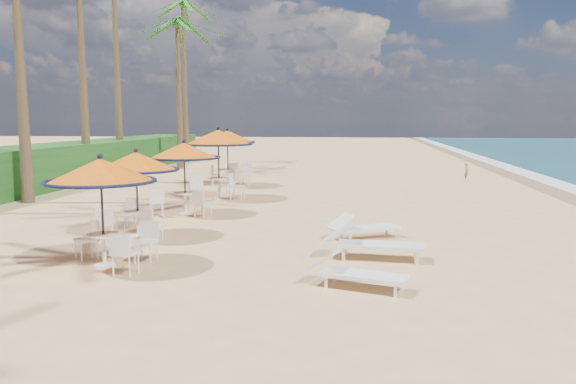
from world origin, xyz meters
name	(u,v)px	position (x,y,z in m)	size (l,w,h in m)	color
ground	(337,280)	(0.00, 0.00, 0.00)	(160.00, 160.00, 0.00)	tan
scrub_hedge	(17,170)	(-13.50, 11.00, 0.90)	(3.00, 40.00, 1.80)	#194716
station_0	(104,184)	(-4.68, 0.39, 1.67)	(2.19, 2.19, 2.29)	black
station_1	(135,172)	(-5.22, 3.22, 1.64)	(2.14, 2.14, 2.24)	black
station_2	(184,157)	(-5.03, 6.59, 1.78)	(2.24, 2.24, 2.33)	black
station_3	(219,146)	(-4.84, 10.15, 1.96)	(2.57, 2.59, 2.68)	black
station_4	(228,144)	(-5.43, 14.16, 1.87)	(2.45, 2.50, 2.56)	black
lounger_near	(354,272)	(0.30, -0.46, 0.29)	(1.84, 1.06, 0.63)	white
lounger_mid	(370,242)	(0.61, 1.67, 0.36)	(2.16, 0.81, 0.76)	white
lounger_far	(362,226)	(0.46, 3.70, 0.31)	(1.88, 1.39, 0.66)	white
palm_6	(177,32)	(-10.32, 22.26, 7.97)	(5.00, 5.00, 8.74)	brown
palm_7	(183,13)	(-11.60, 27.41, 9.96)	(5.00, 5.00, 10.87)	brown
person	(466,171)	(5.54, 18.19, 0.43)	(0.31, 0.20, 0.85)	brown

